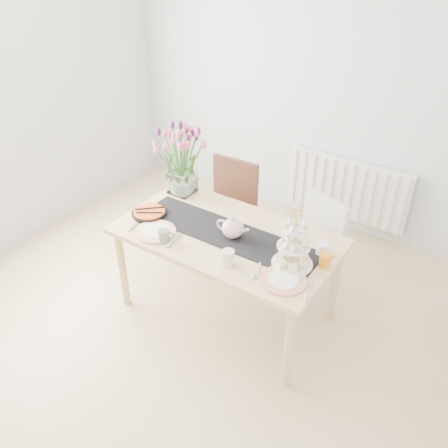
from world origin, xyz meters
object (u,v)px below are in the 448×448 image
Objects in this scene: radiator at (347,189)px; mug_orange at (325,260)px; chair_white at (311,242)px; plate_left at (155,232)px; mug_white at (228,257)px; cream_jug at (322,249)px; tart_tin at (149,213)px; plate_right at (283,280)px; chair_brown at (228,203)px; teapot at (233,228)px; tulip_vase at (180,151)px; cake_stand at (293,251)px; dining_table at (227,242)px; mug_grey at (164,236)px.

radiator is 13.43× the size of mug_orange.
chair_white reaches higher than plate_left.
chair_white is at bearing 101.87° from mug_white.
cream_jug is 0.32× the size of tart_tin.
tart_tin is (-1.31, -0.27, -0.03)m from cream_jug.
chair_white reaches higher than tart_tin.
cream_jug is at bearing 78.43° from plate_right.
chair_brown is 0.88m from chair_white.
chair_brown is 0.92m from teapot.
mug_white is (0.84, -0.17, 0.04)m from tart_tin.
chair_white reaches higher than mug_orange.
tulip_vase is 2.27× the size of plate_left.
cream_jug is at bearing 70.42° from mug_white.
plate_left is at bearing -111.06° from radiator.
mug_white is 0.63m from mug_orange.
teapot is (-0.37, -0.58, 0.31)m from chair_white.
radiator is 1.94m from plate_right.
chair_brown is 1.30m from cake_stand.
dining_table is 5.38× the size of plate_right.
cream_jug reaches higher than radiator.
plate_left is (-0.64, 0.01, -0.04)m from mug_white.
mug_grey is at bearing -163.52° from cake_stand.
mug_orange is at bearing -30.32° from chair_brown.
cake_stand is at bearing 2.35° from tart_tin.
mug_grey is at bearing -106.96° from chair_white.
tulip_vase is 7.95× the size of cream_jug.
mug_orange is 0.33m from plate_right.
mug_orange is at bearing 2.52° from teapot.
chair_white is at bearing 54.95° from teapot.
dining_table is at bearing 151.90° from mug_white.
cream_jug is at bearing -6.27° from tulip_vase.
teapot is 0.63m from cream_jug.
tulip_vase reaches higher than mug_white.
mug_orange is at bearing -10.56° from tulip_vase.
chair_white reaches higher than radiator.
plate_left is at bearing -155.32° from teapot.
mug_white is at bearing -82.16° from chair_white.
teapot reaches higher than plate_left.
mug_orange is 1.22m from plate_left.
mug_orange is (0.43, -1.61, 0.34)m from radiator.
mug_grey reaches higher than tart_tin.
teapot is 0.93× the size of tart_tin.
chair_brown reaches higher than mug_white.
plate_right is at bearing -117.20° from cream_jug.
cream_jug is (0.11, 0.23, -0.07)m from cake_stand.
plate_right is (-0.08, -0.40, -0.03)m from cream_jug.
dining_table is at bearing 1.95° from mug_grey.
cake_stand is 4.47× the size of mug_orange.
radiator is 4.46× the size of tart_tin.
cake_stand reaches higher than dining_table.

